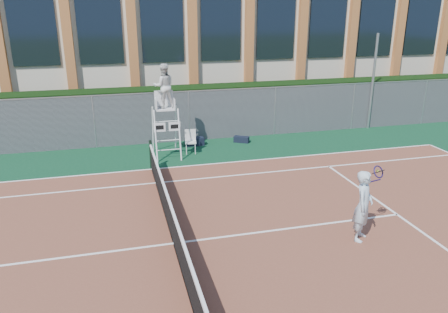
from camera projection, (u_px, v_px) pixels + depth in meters
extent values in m
plane|color=#233814|center=(174.00, 244.00, 10.92)|extent=(120.00, 120.00, 0.00)
cube|color=#0C3720|center=(169.00, 226.00, 11.84)|extent=(36.00, 20.00, 0.01)
cube|color=brown|center=(174.00, 244.00, 10.92)|extent=(23.77, 10.97, 0.02)
cylinder|color=black|center=(151.00, 155.00, 15.87)|extent=(0.10, 0.10, 1.10)
cube|color=black|center=(173.00, 228.00, 10.77)|extent=(0.03, 11.00, 0.86)
cube|color=white|center=(173.00, 211.00, 10.63)|extent=(0.06, 11.20, 0.07)
cube|color=black|center=(141.00, 113.00, 19.73)|extent=(40.00, 1.40, 2.20)
cube|color=beige|center=(128.00, 36.00, 26.12)|extent=(44.00, 10.00, 8.00)
cylinder|color=#9EA0A5|center=(373.00, 82.00, 20.75)|extent=(0.12, 0.12, 4.52)
cylinder|color=white|center=(156.00, 137.00, 16.62)|extent=(0.06, 0.55, 2.00)
cylinder|color=white|center=(180.00, 135.00, 16.84)|extent=(0.06, 0.55, 2.00)
cylinder|color=white|center=(153.00, 130.00, 17.56)|extent=(0.06, 0.55, 2.00)
cylinder|color=white|center=(176.00, 128.00, 17.78)|extent=(0.06, 0.55, 2.00)
cube|color=white|center=(165.00, 109.00, 16.90)|extent=(0.72, 0.62, 0.06)
cube|color=white|center=(164.00, 98.00, 17.04)|extent=(0.72, 0.05, 0.62)
cube|color=white|center=(160.00, 127.00, 16.65)|extent=(0.45, 0.03, 0.35)
cube|color=white|center=(175.00, 126.00, 16.79)|extent=(0.45, 0.03, 0.35)
imported|color=silver|center=(164.00, 86.00, 16.66)|extent=(0.84, 0.67, 1.69)
cube|color=silver|center=(191.00, 142.00, 17.62)|extent=(0.50, 0.50, 0.04)
cube|color=silver|center=(190.00, 135.00, 17.73)|extent=(0.44, 0.11, 0.47)
cylinder|color=silver|center=(186.00, 149.00, 17.51)|extent=(0.03, 0.03, 0.44)
cylinder|color=silver|center=(195.00, 149.00, 17.55)|extent=(0.03, 0.03, 0.44)
cylinder|color=silver|center=(186.00, 147.00, 17.85)|extent=(0.03, 0.03, 0.44)
cylinder|color=silver|center=(195.00, 146.00, 17.89)|extent=(0.03, 0.03, 0.44)
cube|color=black|center=(195.00, 142.00, 18.70)|extent=(0.81, 0.35, 0.34)
cube|color=black|center=(241.00, 139.00, 19.16)|extent=(0.71, 0.58, 0.26)
imported|color=silver|center=(363.00, 206.00, 10.84)|extent=(0.78, 0.79, 1.83)
torus|color=#191244|center=(378.00, 172.00, 10.94)|extent=(0.38, 0.30, 0.30)
sphere|color=#CCE533|center=(378.00, 171.00, 11.14)|extent=(0.07, 0.07, 0.07)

